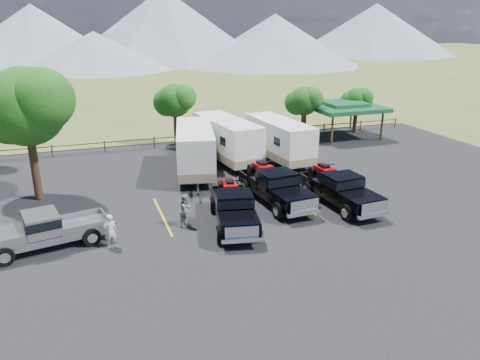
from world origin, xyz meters
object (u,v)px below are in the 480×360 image
object	(u,v)px
rig_center	(275,186)
pickup_silver	(46,230)
trailer_left	(195,150)
person_a	(110,231)
trailer_right	(279,140)
tree_big_nw	(25,107)
rig_left	(234,207)
rig_right	(339,188)
trailer_center	(227,140)
person_b	(186,210)
pavilion	(343,107)

from	to	relation	value
rig_center	pickup_silver	world-z (taller)	rig_center
trailer_left	person_a	bearing A→B (deg)	-111.54
pickup_silver	trailer_right	bearing A→B (deg)	108.75
tree_big_nw	rig_left	world-z (taller)	tree_big_nw
rig_right	trailer_left	distance (m)	10.59
trailer_center	person_b	distance (m)	11.72
pavilion	rig_right	world-z (taller)	pavilion
rig_center	person_b	distance (m)	5.86
tree_big_nw	trailer_left	bearing A→B (deg)	9.35
pavilion	trailer_right	xyz separation A→B (m)	(-8.76, -5.45, -1.11)
trailer_left	trailer_center	distance (m)	3.51
rig_right	pickup_silver	world-z (taller)	rig_right
pickup_silver	person_a	bearing A→B (deg)	57.99
pickup_silver	person_b	distance (m)	6.75
trailer_right	pickup_silver	world-z (taller)	trailer_right
trailer_center	rig_center	bearing A→B (deg)	-96.65
trailer_center	trailer_right	bearing A→B (deg)	-23.47
rig_center	trailer_right	world-z (taller)	trailer_right
trailer_right	rig_left	bearing A→B (deg)	-130.04
person_b	rig_left	bearing A→B (deg)	-64.73
tree_big_nw	pavilion	bearing A→B (deg)	17.34
rig_left	rig_center	bearing A→B (deg)	44.26
rig_left	rig_right	size ratio (longest dim) A/B	0.99
rig_center	person_b	xyz separation A→B (m)	(-5.66, -1.49, -0.18)
pavilion	rig_center	size ratio (longest dim) A/B	0.93
trailer_left	trailer_right	distance (m)	6.72
pickup_silver	rig_left	bearing A→B (deg)	75.74
person_b	person_a	bearing A→B (deg)	148.52
rig_right	rig_left	bearing A→B (deg)	-178.84
trailer_left	trailer_right	bearing A→B (deg)	19.82
rig_center	person_a	size ratio (longest dim) A/B	3.94
tree_big_nw	rig_center	bearing A→B (deg)	-21.58
trailer_left	person_a	size ratio (longest dim) A/B	5.58
rig_right	trailer_right	world-z (taller)	trailer_right
trailer_left	pickup_silver	size ratio (longest dim) A/B	1.54
rig_right	person_b	distance (m)	9.02
rig_right	trailer_right	distance (m)	9.28
pavilion	person_b	xyz separation A→B (m)	(-18.03, -14.68, -1.88)
pickup_silver	person_a	world-z (taller)	pickup_silver
trailer_left	person_b	size ratio (longest dim) A/B	5.45
trailer_left	person_b	bearing A→B (deg)	-94.84
trailer_right	person_b	distance (m)	13.10
trailer_right	tree_big_nw	bearing A→B (deg)	-176.56
pavilion	rig_left	xyz separation A→B (m)	(-15.65, -15.31, -1.77)
trailer_right	person_b	world-z (taller)	trailer_right
tree_big_nw	person_b	xyz separation A→B (m)	(7.52, -6.70, -4.69)
trailer_left	pickup_silver	bearing A→B (deg)	-124.86
tree_big_nw	trailer_left	distance (m)	10.96
trailer_right	person_a	bearing A→B (deg)	-146.51
pavilion	rig_right	xyz separation A→B (m)	(-9.01, -14.70, -1.74)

